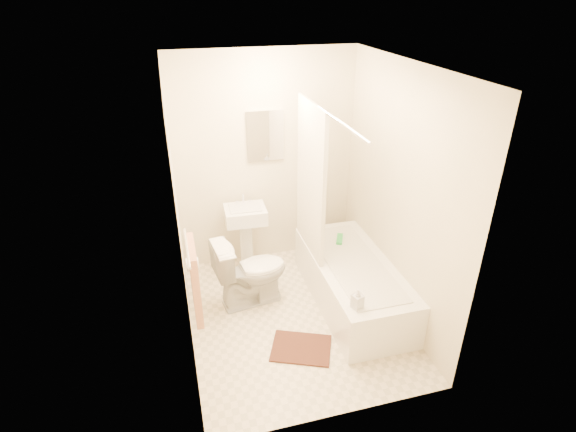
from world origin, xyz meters
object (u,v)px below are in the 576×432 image
object	(u,v)px
sink	(246,236)
bathtub	(352,282)
toilet	(251,271)
bath_mat	(301,348)
soap_bottle	(358,299)

from	to	relation	value
sink	bathtub	size ratio (longest dim) A/B	0.52
toilet	bathtub	xyz separation A→B (m)	(1.00, -0.27, -0.13)
bath_mat	soap_bottle	world-z (taller)	soap_bottle
toilet	soap_bottle	world-z (taller)	toilet
bathtub	soap_bottle	xyz separation A→B (m)	(-0.24, -0.66, 0.33)
bath_mat	soap_bottle	xyz separation A→B (m)	(0.46, -0.12, 0.56)
toilet	soap_bottle	distance (m)	1.21
toilet	bath_mat	size ratio (longest dim) A/B	1.40
toilet	bath_mat	distance (m)	0.93
sink	bathtub	xyz separation A→B (m)	(0.93, -0.86, -0.20)
bath_mat	toilet	bearing A→B (deg)	110.07
sink	bath_mat	world-z (taller)	sink
toilet	soap_bottle	bearing A→B (deg)	-149.10
toilet	bathtub	size ratio (longest dim) A/B	0.44
toilet	bath_mat	xyz separation A→B (m)	(0.30, -0.81, -0.35)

